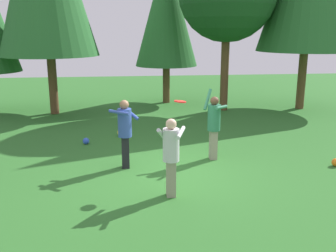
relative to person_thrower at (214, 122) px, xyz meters
name	(u,v)px	position (x,y,z in m)	size (l,w,h in m)	color
ground_plane	(170,173)	(-1.29, -0.92, -1.02)	(40.00, 40.00, 0.00)	#2D6B28
person_thrower	(214,122)	(0.00, 0.00, 0.00)	(0.68, 0.68, 1.88)	gray
person_catcher	(171,151)	(-1.41, -2.23, -0.03)	(0.64, 0.69, 1.67)	gray
person_bystander	(125,128)	(-2.34, -0.40, 0.01)	(0.75, 0.74, 1.73)	black
frisbee	(180,101)	(-1.11, -1.37, 0.83)	(0.34, 0.34, 0.05)	red
ball_yellow	(121,132)	(-2.46, 2.51, -0.88)	(0.27, 0.27, 0.27)	yellow
ball_orange	(336,162)	(2.99, -0.92, -0.92)	(0.20, 0.20, 0.20)	orange
ball_blue	(86,141)	(-3.53, 1.77, -0.92)	(0.20, 0.20, 0.20)	blue
tree_center	(166,9)	(-0.35, 8.33, 3.24)	(2.86, 2.86, 6.82)	brown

